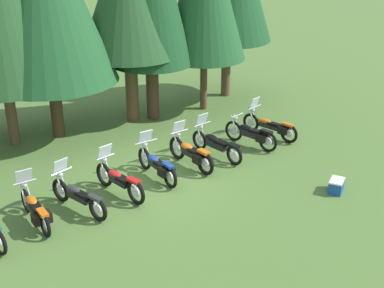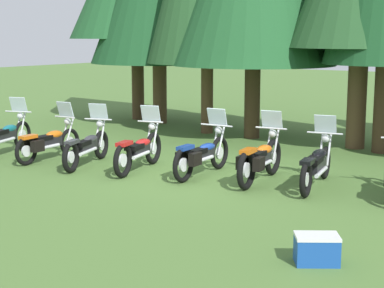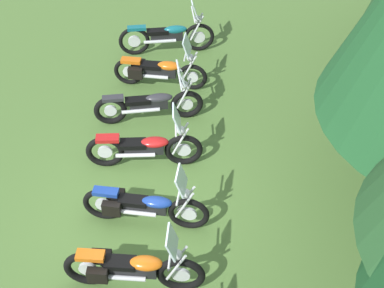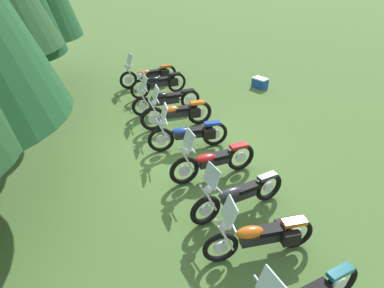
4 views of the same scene
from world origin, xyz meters
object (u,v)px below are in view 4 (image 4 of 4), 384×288
(motorcycle_3, at_px, (212,161))
(motorcycle_8, at_px, (149,74))
(motorcycle_7, at_px, (160,83))
(motorcycle_6, at_px, (165,99))
(motorcycle_5, at_px, (177,113))
(picnic_cooler, at_px, (260,83))
(motorcycle_4, at_px, (189,134))
(motorcycle_1, at_px, (261,235))
(motorcycle_2, at_px, (237,195))

(motorcycle_3, xyz_separation_m, motorcycle_8, (6.48, 1.09, -0.02))
(motorcycle_7, relative_size, motorcycle_8, 0.93)
(motorcycle_6, height_order, motorcycle_7, motorcycle_6)
(motorcycle_3, distance_m, motorcycle_5, 2.77)
(motorcycle_6, xyz_separation_m, picnic_cooler, (1.64, -3.90, -0.27))
(motorcycle_4, distance_m, picnic_cooler, 5.36)
(motorcycle_6, height_order, motorcycle_8, motorcycle_8)
(motorcycle_5, bearing_deg, motorcycle_1, 92.17)
(motorcycle_1, xyz_separation_m, picnic_cooler, (7.99, -2.84, -0.26))
(motorcycle_3, height_order, motorcycle_6, motorcycle_3)
(motorcycle_8, bearing_deg, motorcycle_4, 82.05)
(motorcycle_1, height_order, motorcycle_4, motorcycle_4)
(motorcycle_4, height_order, motorcycle_8, motorcycle_4)
(motorcycle_5, height_order, picnic_cooler, motorcycle_5)
(motorcycle_2, bearing_deg, motorcycle_7, -99.65)
(motorcycle_3, xyz_separation_m, motorcycle_7, (5.37, 0.78, 0.00))
(motorcycle_2, height_order, motorcycle_7, motorcycle_2)
(motorcycle_5, bearing_deg, motorcycle_4, 90.14)
(motorcycle_3, bearing_deg, motorcycle_5, -92.81)
(motorcycle_2, relative_size, picnic_cooler, 3.25)
(motorcycle_1, relative_size, picnic_cooler, 3.12)
(motorcycle_2, relative_size, motorcycle_4, 0.99)
(motorcycle_4, height_order, motorcycle_7, motorcycle_4)
(motorcycle_2, height_order, motorcycle_3, motorcycle_3)
(motorcycle_5, bearing_deg, motorcycle_8, -87.39)
(motorcycle_5, bearing_deg, motorcycle_6, -84.02)
(motorcycle_2, height_order, picnic_cooler, motorcycle_2)
(motorcycle_8, height_order, picnic_cooler, motorcycle_8)
(motorcycle_2, distance_m, motorcycle_3, 1.35)
(motorcycle_1, xyz_separation_m, motorcycle_8, (8.99, 1.42, -0.00))
(motorcycle_7, relative_size, picnic_cooler, 3.13)
(motorcycle_6, distance_m, motorcycle_8, 2.66)
(motorcycle_4, xyz_separation_m, motorcycle_6, (2.42, 0.40, 0.01))
(motorcycle_1, height_order, motorcycle_8, motorcycle_8)
(motorcycle_7, bearing_deg, motorcycle_8, -91.49)
(motorcycle_1, bearing_deg, motorcycle_6, -83.63)
(motorcycle_1, distance_m, motorcycle_5, 5.30)
(motorcycle_1, height_order, picnic_cooler, motorcycle_1)
(motorcycle_7, xyz_separation_m, motorcycle_8, (1.10, 0.31, -0.02))
(motorcycle_1, relative_size, motorcycle_2, 0.96)
(picnic_cooler, bearing_deg, motorcycle_6, 112.84)
(motorcycle_2, height_order, motorcycle_5, motorcycle_5)
(motorcycle_1, bearing_deg, motorcycle_2, -88.46)
(motorcycle_4, xyz_separation_m, motorcycle_7, (3.95, 0.46, 0.01))
(motorcycle_2, distance_m, motorcycle_7, 6.77)
(motorcycle_8, bearing_deg, picnic_cooler, 150.30)
(motorcycle_5, distance_m, motorcycle_6, 1.14)
(motorcycle_3, height_order, picnic_cooler, motorcycle_3)
(motorcycle_2, distance_m, motorcycle_6, 5.25)
(motorcycle_1, xyz_separation_m, motorcycle_2, (1.18, 0.10, -0.01))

